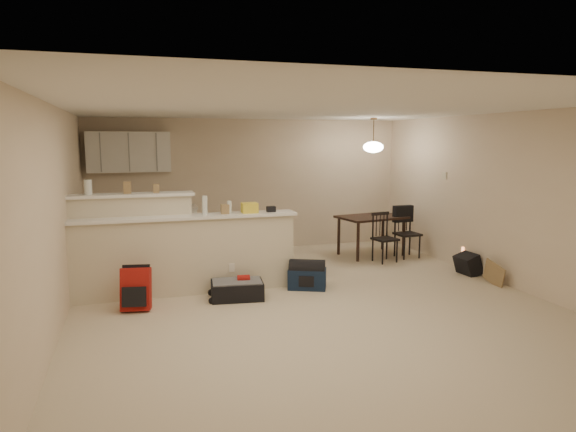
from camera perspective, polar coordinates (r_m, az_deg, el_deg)
name	(u,v)px	position (r m, az deg, el deg)	size (l,w,h in m)	color
room	(312,208)	(6.54, 2.64, 0.91)	(7.00, 7.02, 2.50)	beige
breakfast_bar	(167,250)	(7.25, -13.32, -3.71)	(3.08, 0.58, 1.39)	beige
upper_cabinets	(129,152)	(9.42, -17.26, 6.81)	(1.40, 0.34, 0.70)	white
kitchen_counter	(144,234)	(9.44, -15.67, -1.98)	(1.80, 0.60, 0.90)	white
thermostat	(445,176)	(9.26, 17.00, 4.32)	(0.02, 0.12, 0.12)	beige
jar	(88,187)	(7.27, -21.33, 3.00)	(0.10, 0.10, 0.20)	silver
cereal_box	(127,188)	(7.25, -17.44, 3.02)	(0.10, 0.07, 0.16)	#92744B
small_box	(156,188)	(7.26, -14.44, 2.99)	(0.08, 0.06, 0.12)	#92744B
bottle_a	(205,205)	(7.12, -9.23, 1.19)	(0.07, 0.07, 0.26)	silver
bottle_b	(229,207)	(7.18, -6.53, 0.98)	(0.06, 0.06, 0.18)	silver
bag_lump	(250,208)	(7.24, -4.29, 0.91)	(0.22, 0.18, 0.14)	#92744B
pouch	(271,209)	(7.32, -1.90, 0.77)	(0.12, 0.10, 0.08)	#92744B
extra_item_x	(225,209)	(7.17, -7.02, 0.77)	(0.11, 0.10, 0.13)	#92744B
dining_table	(371,221)	(9.52, 9.26, -0.53)	(1.28, 0.96, 0.73)	black
pendant_lamp	(373,147)	(9.40, 9.45, 7.62)	(0.36, 0.36, 0.62)	brown
dining_chair_near	(385,238)	(9.06, 10.74, -2.38)	(0.38, 0.36, 0.86)	black
dining_chair_far	(407,233)	(9.49, 13.13, -1.81)	(0.40, 0.38, 0.91)	black
suitcase	(237,290)	(6.97, -5.68, -8.20)	(0.69, 0.44, 0.23)	black
red_backpack	(136,289)	(6.73, -16.53, -7.79)	(0.35, 0.22, 0.53)	#A91713
navy_duffel	(307,279)	(7.38, 2.14, -6.98)	(0.53, 0.29, 0.29)	#122139
black_daypack	(468,265)	(8.62, 19.37, -5.11)	(0.36, 0.25, 0.32)	black
cardboard_sheet	(494,274)	(8.15, 21.92, -5.99)	(0.42, 0.02, 0.32)	#92744B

